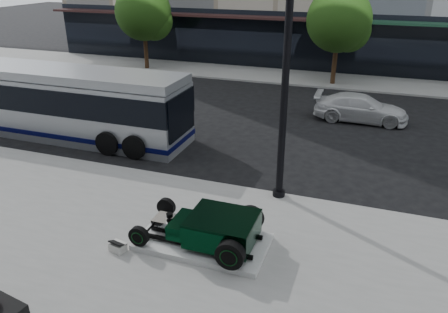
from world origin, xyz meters
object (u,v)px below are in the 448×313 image
(hot_rod, at_px, (215,228))
(lamppost, at_px, (284,94))
(white_sedan, at_px, (361,108))
(transit_bus, at_px, (55,101))

(hot_rod, distance_m, lamppost, 4.40)
(lamppost, height_order, white_sedan, lamppost)
(lamppost, xyz_separation_m, white_sedan, (1.92, 8.80, -2.83))
(lamppost, xyz_separation_m, transit_bus, (-10.55, 2.53, -1.97))
(hot_rod, bearing_deg, lamppost, 73.86)
(white_sedan, bearing_deg, lamppost, 166.75)
(hot_rod, distance_m, white_sedan, 12.43)
(lamppost, relative_size, transit_bus, 0.60)
(transit_bus, height_order, white_sedan, transit_bus)
(transit_bus, distance_m, white_sedan, 13.99)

